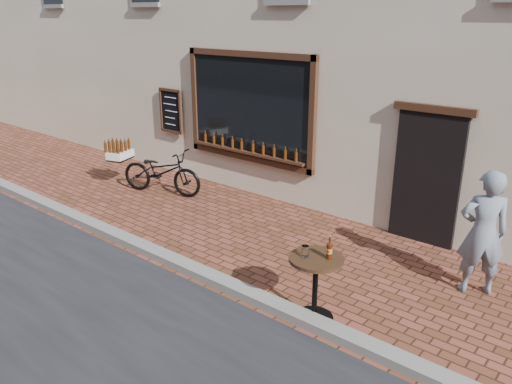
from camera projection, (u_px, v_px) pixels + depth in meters
The scene contains 5 objects.
ground at pixel (195, 284), 7.16m from camera, with size 90.00×90.00×0.00m, color #522C1A.
kerb at pixel (205, 275), 7.29m from camera, with size 90.00×0.25×0.12m, color slate.
cargo_bicycle at pixel (160, 171), 10.62m from camera, with size 2.22×1.22×1.04m.
bistro_table at pixel (316, 275), 6.13m from camera, with size 0.68×0.68×1.16m.
pedestrian at pixel (483, 233), 6.68m from camera, with size 0.65×0.42×1.77m, color slate.
Camera 1 is at (4.69, -4.30, 3.65)m, focal length 35.00 mm.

